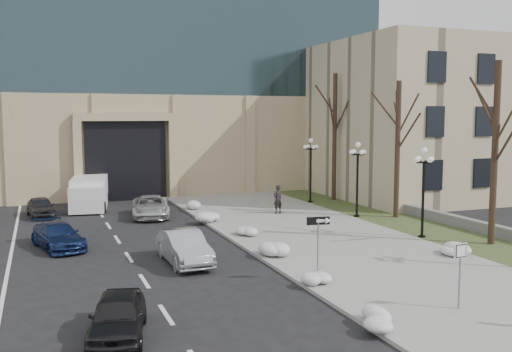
{
  "coord_description": "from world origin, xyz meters",
  "views": [
    {
      "loc": [
        -10.12,
        -11.57,
        6.34
      ],
      "look_at": [
        -0.46,
        13.72,
        3.5
      ],
      "focal_mm": 40.0,
      "sensor_mm": 36.0,
      "label": 1
    }
  ],
  "objects_px": {
    "lamppost_c": "(357,169)",
    "lamppost_d": "(311,162)",
    "car_c": "(58,236)",
    "keep_sign": "(460,262)",
    "box_truck": "(89,193)",
    "car_e": "(41,207)",
    "car_b": "(184,247)",
    "car_a": "(118,316)",
    "lamppost_b": "(424,180)",
    "pedestrian": "(278,199)",
    "car_d": "(151,207)",
    "one_way_sign": "(322,228)"
  },
  "relations": [
    {
      "from": "pedestrian",
      "to": "keep_sign",
      "type": "relative_size",
      "value": 0.8
    },
    {
      "from": "car_e",
      "to": "pedestrian",
      "type": "height_order",
      "value": "pedestrian"
    },
    {
      "from": "box_truck",
      "to": "keep_sign",
      "type": "distance_m",
      "value": 27.97
    },
    {
      "from": "car_a",
      "to": "car_b",
      "type": "distance_m",
      "value": 8.36
    },
    {
      "from": "car_c",
      "to": "car_e",
      "type": "xyz_separation_m",
      "value": [
        -0.72,
        9.58,
        0.02
      ]
    },
    {
      "from": "car_b",
      "to": "lamppost_b",
      "type": "relative_size",
      "value": 0.91
    },
    {
      "from": "car_b",
      "to": "pedestrian",
      "type": "distance_m",
      "value": 12.98
    },
    {
      "from": "car_a",
      "to": "car_d",
      "type": "bearing_deg",
      "value": 89.57
    },
    {
      "from": "car_b",
      "to": "car_a",
      "type": "bearing_deg",
      "value": -119.06
    },
    {
      "from": "lamppost_b",
      "to": "car_b",
      "type": "bearing_deg",
      "value": -178.08
    },
    {
      "from": "car_d",
      "to": "car_c",
      "type": "bearing_deg",
      "value": -120.0
    },
    {
      "from": "car_e",
      "to": "one_way_sign",
      "type": "relative_size",
      "value": 1.45
    },
    {
      "from": "car_c",
      "to": "keep_sign",
      "type": "relative_size",
      "value": 1.86
    },
    {
      "from": "car_a",
      "to": "car_d",
      "type": "xyz_separation_m",
      "value": [
        4.53,
        19.36,
        0.03
      ]
    },
    {
      "from": "lamppost_b",
      "to": "lamppost_c",
      "type": "relative_size",
      "value": 1.0
    },
    {
      "from": "car_a",
      "to": "pedestrian",
      "type": "height_order",
      "value": "pedestrian"
    },
    {
      "from": "pedestrian",
      "to": "box_truck",
      "type": "bearing_deg",
      "value": -51.56
    },
    {
      "from": "car_d",
      "to": "lamppost_d",
      "type": "height_order",
      "value": "lamppost_d"
    },
    {
      "from": "lamppost_b",
      "to": "lamppost_d",
      "type": "bearing_deg",
      "value": 90.0
    },
    {
      "from": "box_truck",
      "to": "lamppost_d",
      "type": "xyz_separation_m",
      "value": [
        15.25,
        -3.69,
        2.06
      ]
    },
    {
      "from": "car_a",
      "to": "car_e",
      "type": "relative_size",
      "value": 1.02
    },
    {
      "from": "car_c",
      "to": "one_way_sign",
      "type": "distance_m",
      "value": 13.37
    },
    {
      "from": "keep_sign",
      "to": "lamppost_b",
      "type": "distance_m",
      "value": 11.39
    },
    {
      "from": "car_b",
      "to": "box_truck",
      "type": "distance_m",
      "value": 17.3
    },
    {
      "from": "car_c",
      "to": "keep_sign",
      "type": "xyz_separation_m",
      "value": [
        11.84,
        -14.13,
        1.07
      ]
    },
    {
      "from": "car_b",
      "to": "car_c",
      "type": "bearing_deg",
      "value": 133.28
    },
    {
      "from": "box_truck",
      "to": "lamppost_b",
      "type": "relative_size",
      "value": 1.44
    },
    {
      "from": "car_e",
      "to": "lamppost_b",
      "type": "height_order",
      "value": "lamppost_b"
    },
    {
      "from": "car_d",
      "to": "car_e",
      "type": "relative_size",
      "value": 1.3
    },
    {
      "from": "car_a",
      "to": "box_truck",
      "type": "height_order",
      "value": "box_truck"
    },
    {
      "from": "keep_sign",
      "to": "lamppost_c",
      "type": "relative_size",
      "value": 0.48
    },
    {
      "from": "lamppost_d",
      "to": "box_truck",
      "type": "bearing_deg",
      "value": 166.4
    },
    {
      "from": "pedestrian",
      "to": "car_b",
      "type": "bearing_deg",
      "value": 30.77
    },
    {
      "from": "car_a",
      "to": "pedestrian",
      "type": "relative_size",
      "value": 2.05
    },
    {
      "from": "car_c",
      "to": "lamppost_c",
      "type": "height_order",
      "value": "lamppost_c"
    },
    {
      "from": "box_truck",
      "to": "car_e",
      "type": "bearing_deg",
      "value": -131.95
    },
    {
      "from": "car_e",
      "to": "one_way_sign",
      "type": "distance_m",
      "value": 21.61
    },
    {
      "from": "car_b",
      "to": "keep_sign",
      "type": "height_order",
      "value": "keep_sign"
    },
    {
      "from": "car_a",
      "to": "one_way_sign",
      "type": "xyz_separation_m",
      "value": [
        8.02,
        2.82,
        1.46
      ]
    },
    {
      "from": "lamppost_c",
      "to": "lamppost_d",
      "type": "bearing_deg",
      "value": 90.0
    },
    {
      "from": "car_c",
      "to": "lamppost_d",
      "type": "distance_m",
      "value": 19.81
    },
    {
      "from": "car_d",
      "to": "box_truck",
      "type": "bearing_deg",
      "value": 131.7
    },
    {
      "from": "car_c",
      "to": "lamppost_d",
      "type": "bearing_deg",
      "value": 10.71
    },
    {
      "from": "box_truck",
      "to": "car_b",
      "type": "bearing_deg",
      "value": -73.13
    },
    {
      "from": "car_b",
      "to": "lamppost_d",
      "type": "height_order",
      "value": "lamppost_d"
    },
    {
      "from": "car_c",
      "to": "car_e",
      "type": "relative_size",
      "value": 1.14
    },
    {
      "from": "car_a",
      "to": "lamppost_c",
      "type": "distance_m",
      "value": 22.01
    },
    {
      "from": "car_d",
      "to": "pedestrian",
      "type": "height_order",
      "value": "pedestrian"
    },
    {
      "from": "lamppost_b",
      "to": "car_e",
      "type": "bearing_deg",
      "value": 142.68
    },
    {
      "from": "car_e",
      "to": "lamppost_c",
      "type": "bearing_deg",
      "value": -29.01
    }
  ]
}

